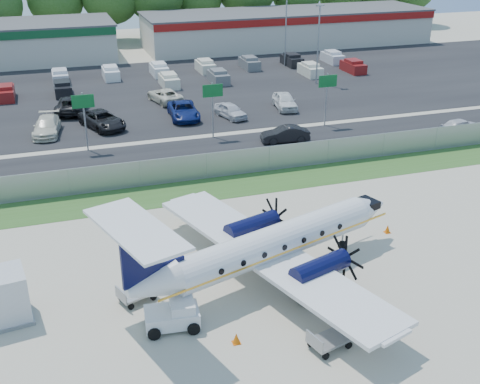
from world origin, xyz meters
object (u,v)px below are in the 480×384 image
object	(u,v)px
aircraft	(270,244)
service_container	(4,298)
baggage_cart_far	(330,339)
pushback_tug	(174,315)
baggage_cart_near	(137,293)

from	to	relation	value
aircraft	service_container	world-z (taller)	aircraft
baggage_cart_far	aircraft	bearing A→B (deg)	95.29
pushback_tug	baggage_cart_near	size ratio (longest dim) A/B	1.27
aircraft	baggage_cart_near	xyz separation A→B (m)	(-7.14, 0.17, -1.66)
baggage_cart_near	service_container	bearing A→B (deg)	176.26
pushback_tug	service_container	world-z (taller)	service_container
aircraft	service_container	xyz separation A→B (m)	(-13.41, 0.58, -0.93)
aircraft	pushback_tug	xyz separation A→B (m)	(-5.78, -2.55, -1.45)
baggage_cart_near	service_container	xyz separation A→B (m)	(-6.27, 0.41, 0.74)
baggage_cart_near	baggage_cart_far	size ratio (longest dim) A/B	0.98
baggage_cart_far	service_container	world-z (taller)	service_container
baggage_cart_near	service_container	world-z (taller)	service_container
aircraft	baggage_cart_far	distance (m)	6.51
baggage_cart_far	service_container	distance (m)	15.59
pushback_tug	baggage_cart_far	distance (m)	7.37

